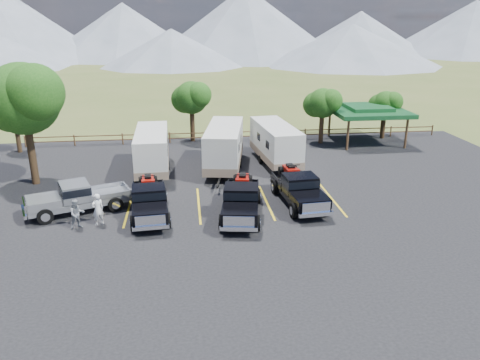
{
  "coord_description": "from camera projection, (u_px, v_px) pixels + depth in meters",
  "views": [
    {
      "loc": [
        -2.57,
        -21.32,
        10.39
      ],
      "look_at": [
        0.38,
        3.65,
        1.6
      ],
      "focal_mm": 35.0,
      "sensor_mm": 36.0,
      "label": 1
    }
  ],
  "objects": [
    {
      "name": "trailer_right",
      "position": [
        275.0,
        144.0,
        34.33
      ],
      "size": [
        2.87,
        8.51,
        2.94
      ],
      "rotation": [
        0.0,
        0.0,
        0.1
      ],
      "color": "silver",
      "rests_on": "asphalt_lot"
    },
    {
      "name": "rig_right",
      "position": [
        298.0,
        188.0,
        27.19
      ],
      "size": [
        2.5,
        6.11,
        1.99
      ],
      "rotation": [
        0.0,
        0.0,
        0.08
      ],
      "color": "black",
      "rests_on": "asphalt_lot"
    },
    {
      "name": "asphalt_lot",
      "position": [
        235.0,
        210.0,
        26.51
      ],
      "size": [
        44.0,
        34.0,
        0.04
      ],
      "primitive_type": "cube",
      "color": "black",
      "rests_on": "ground"
    },
    {
      "name": "person_b",
      "position": [
        77.0,
        214.0,
        23.98
      ],
      "size": [
        0.95,
        0.87,
        1.59
      ],
      "primitive_type": "imported",
      "rotation": [
        0.0,
        0.0,
        0.44
      ],
      "color": "gray",
      "rests_on": "asphalt_lot"
    },
    {
      "name": "pickup_silver",
      "position": [
        78.0,
        197.0,
        25.99
      ],
      "size": [
        6.02,
        3.74,
        1.72
      ],
      "rotation": [
        0.0,
        0.0,
        -1.21
      ],
      "color": "#92959A",
      "rests_on": "asphalt_lot"
    },
    {
      "name": "trailer_center",
      "position": [
        224.0,
        147.0,
        33.24
      ],
      "size": [
        3.5,
        8.95,
        3.09
      ],
      "rotation": [
        0.0,
        0.0,
        -0.17
      ],
      "color": "silver",
      "rests_on": "asphalt_lot"
    },
    {
      "name": "tree_north",
      "position": [
        191.0,
        98.0,
        40.04
      ],
      "size": [
        3.46,
        3.24,
        5.25
      ],
      "color": "black",
      "rests_on": "ground"
    },
    {
      "name": "person_a",
      "position": [
        98.0,
        209.0,
        24.36
      ],
      "size": [
        0.75,
        0.68,
        1.73
      ],
      "primitive_type": "imported",
      "rotation": [
        0.0,
        0.0,
        3.68
      ],
      "color": "white",
      "rests_on": "asphalt_lot"
    },
    {
      "name": "tree_ne_a",
      "position": [
        322.0,
        103.0,
        39.5
      ],
      "size": [
        3.11,
        2.92,
        4.76
      ],
      "color": "black",
      "rests_on": "ground"
    },
    {
      "name": "tree_ne_b",
      "position": [
        385.0,
        104.0,
        41.21
      ],
      "size": [
        2.77,
        2.59,
        4.27
      ],
      "color": "black",
      "rests_on": "ground"
    },
    {
      "name": "ground",
      "position": [
        241.0,
        234.0,
        23.7
      ],
      "size": [
        320.0,
        320.0,
        0.0
      ],
      "primitive_type": "plane",
      "color": "#445524",
      "rests_on": "ground"
    },
    {
      "name": "mountain_range",
      "position": [
        162.0,
        27.0,
        119.61
      ],
      "size": [
        209.0,
        71.0,
        20.0
      ],
      "color": "slate",
      "rests_on": "ground"
    },
    {
      "name": "rig_center",
      "position": [
        241.0,
        199.0,
        25.56
      ],
      "size": [
        2.82,
        6.14,
        1.97
      ],
      "rotation": [
        0.0,
        0.0,
        -0.16
      ],
      "color": "black",
      "rests_on": "asphalt_lot"
    },
    {
      "name": "rig_left",
      "position": [
        149.0,
        199.0,
        25.6
      ],
      "size": [
        2.39,
        5.85,
        1.91
      ],
      "rotation": [
        0.0,
        0.0,
        0.08
      ],
      "color": "black",
      "rests_on": "asphalt_lot"
    },
    {
      "name": "rail_fence",
      "position": [
        239.0,
        135.0,
        41.07
      ],
      "size": [
        36.12,
        0.12,
        1.0
      ],
      "color": "#4E3621",
      "rests_on": "ground"
    },
    {
      "name": "stall_lines",
      "position": [
        233.0,
        203.0,
        27.44
      ],
      "size": [
        12.12,
        5.5,
        0.01
      ],
      "color": "gold",
      "rests_on": "asphalt_lot"
    },
    {
      "name": "tree_nw_small",
      "position": [
        15.0,
        119.0,
        36.96
      ],
      "size": [
        2.59,
        2.43,
        3.85
      ],
      "color": "black",
      "rests_on": "ground"
    },
    {
      "name": "tree_big_nw",
      "position": [
        23.0,
        99.0,
        28.93
      ],
      "size": [
        5.54,
        5.18,
        7.84
      ],
      "color": "black",
      "rests_on": "ground"
    },
    {
      "name": "pavilion",
      "position": [
        368.0,
        110.0,
        40.16
      ],
      "size": [
        6.2,
        6.2,
        3.22
      ],
      "color": "#4E3621",
      "rests_on": "ground"
    },
    {
      "name": "trailer_left",
      "position": [
        152.0,
        151.0,
        32.55
      ],
      "size": [
        2.36,
        8.4,
        2.92
      ],
      "rotation": [
        0.0,
        0.0,
        0.03
      ],
      "color": "silver",
      "rests_on": "asphalt_lot"
    }
  ]
}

